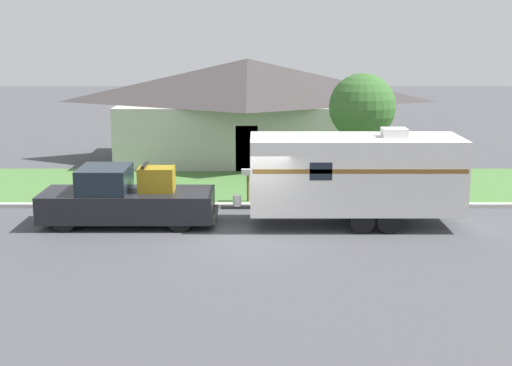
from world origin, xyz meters
name	(u,v)px	position (x,y,z in m)	size (l,w,h in m)	color
ground_plane	(253,237)	(0.00, 0.00, 0.00)	(120.00, 120.00, 0.00)	#47474C
curb_strip	(254,205)	(0.00, 3.75, 0.07)	(80.00, 0.30, 0.14)	beige
lawn_strip	(255,185)	(0.00, 7.40, 0.01)	(80.00, 7.00, 0.03)	#477538
house_across_street	(251,108)	(-0.23, 13.58, 2.56)	(13.12, 7.05, 4.94)	#B2B2A8
pickup_truck	(129,199)	(-4.09, 1.43, 0.85)	(5.73, 2.09, 2.04)	black
travel_trailer	(359,174)	(3.43, 1.43, 1.71)	(7.80, 2.45, 3.21)	black
mailbox	(251,177)	(-0.11, 4.57, 0.96)	(0.48, 0.20, 1.25)	brown
tree_in_yard	(366,107)	(4.31, 6.23, 3.37)	(2.59, 2.59, 4.68)	brown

